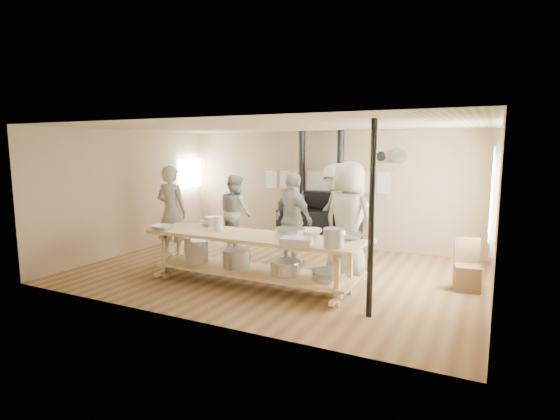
{
  "coord_description": "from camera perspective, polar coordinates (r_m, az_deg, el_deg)",
  "views": [
    {
      "loc": [
        3.45,
        -6.86,
        2.24
      ],
      "look_at": [
        -0.04,
        0.2,
        1.11
      ],
      "focal_mm": 28.0,
      "sensor_mm": 36.0,
      "label": 1
    }
  ],
  "objects": [
    {
      "name": "left_opening",
      "position": [
        11.25,
        -11.67,
        4.77
      ],
      "size": [
        0.0,
        0.9,
        0.9
      ],
      "color": "white",
      "rests_on": "ground"
    },
    {
      "name": "cook_center",
      "position": [
        7.53,
        8.91,
        -1.33
      ],
      "size": [
        1.13,
        0.91,
        2.01
      ],
      "primitive_type": "imported",
      "rotation": [
        0.0,
        0.0,
        2.82
      ],
      "color": "#9F9B8D",
      "rests_on": "ground"
    },
    {
      "name": "support_post",
      "position": [
        5.76,
        11.87,
        -1.36
      ],
      "size": [
        0.08,
        0.08,
        2.6
      ],
      "primitive_type": "cylinder",
      "color": "black",
      "rests_on": "ground"
    },
    {
      "name": "bowl_white_a",
      "position": [
        7.65,
        -15.1,
        -2.23
      ],
      "size": [
        0.38,
        0.38,
        0.09
      ],
      "primitive_type": "imported",
      "rotation": [
        0.0,
        0.0,
        0.1
      ],
      "color": "white",
      "rests_on": "prep_table"
    },
    {
      "name": "bowl_steel_b",
      "position": [
        6.71,
        9.3,
        -3.41
      ],
      "size": [
        0.38,
        0.38,
        0.11
      ],
      "primitive_type": "imported",
      "rotation": [
        0.0,
        0.0,
        3.26
      ],
      "color": "silver",
      "rests_on": "prep_table"
    },
    {
      "name": "cook_left",
      "position": [
        9.58,
        -5.84,
        -0.32
      ],
      "size": [
        1.01,
        0.94,
        1.66
      ],
      "primitive_type": "imported",
      "rotation": [
        0.0,
        0.0,
        2.63
      ],
      "color": "#9F9B8D",
      "rests_on": "ground"
    },
    {
      "name": "bucket_galv",
      "position": [
        6.15,
        7.01,
        -3.63
      ],
      "size": [
        0.36,
        0.36,
        0.27
      ],
      "primitive_type": "cylinder",
      "rotation": [
        0.0,
        0.0,
        -0.3
      ],
      "color": "gray",
      "rests_on": "prep_table"
    },
    {
      "name": "back_wall_shelf",
      "position": [
        9.51,
        14.3,
        6.52
      ],
      "size": [
        0.63,
        0.14,
        0.32
      ],
      "color": "tan",
      "rests_on": "ground"
    },
    {
      "name": "cook_right",
      "position": [
        8.25,
        1.73,
        -1.25
      ],
      "size": [
        1.12,
        0.86,
        1.77
      ],
      "primitive_type": "imported",
      "rotation": [
        0.0,
        0.0,
        2.67
      ],
      "color": "#9F9B8D",
      "rests_on": "ground"
    },
    {
      "name": "deep_bowl_enamel",
      "position": [
        7.79,
        -8.67,
        -1.51
      ],
      "size": [
        0.34,
        0.34,
        0.18
      ],
      "primitive_type": "cylinder",
      "rotation": [
        0.0,
        0.0,
        -0.22
      ],
      "color": "white",
      "rests_on": "prep_table"
    },
    {
      "name": "ground",
      "position": [
        8.0,
        -0.41,
        -8.06
      ],
      "size": [
        7.0,
        7.0,
        0.0
      ],
      "primitive_type": "plane",
      "color": "brown",
      "rests_on": "ground"
    },
    {
      "name": "room_shell",
      "position": [
        7.7,
        -0.42,
        3.61
      ],
      "size": [
        7.0,
        7.0,
        7.0
      ],
      "color": "tan",
      "rests_on": "ground"
    },
    {
      "name": "prep_table",
      "position": [
        7.1,
        -3.75,
        -5.83
      ],
      "size": [
        3.6,
        0.9,
        0.85
      ],
      "color": "tan",
      "rests_on": "ground"
    },
    {
      "name": "window_right",
      "position": [
        7.5,
        26.3,
        1.69
      ],
      "size": [
        0.09,
        1.5,
        1.65
      ],
      "color": "beige",
      "rests_on": "ground"
    },
    {
      "name": "towel_rail",
      "position": [
        9.91,
        5.83,
        4.15
      ],
      "size": [
        3.0,
        0.04,
        0.47
      ],
      "color": "tan",
      "rests_on": "ground"
    },
    {
      "name": "roasting_pan",
      "position": [
        6.31,
        2.18,
        -4.07
      ],
      "size": [
        0.5,
        0.39,
        0.1
      ],
      "primitive_type": "cube",
      "rotation": [
        0.0,
        0.0,
        0.23
      ],
      "color": "#B2B2B7",
      "rests_on": "prep_table"
    },
    {
      "name": "chair",
      "position": [
        7.56,
        23.22,
        -7.83
      ],
      "size": [
        0.44,
        0.44,
        0.81
      ],
      "rotation": [
        0.0,
        0.0,
        0.17
      ],
      "color": "brown",
      "rests_on": "ground"
    },
    {
      "name": "cook_by_window",
      "position": [
        9.28,
        7.21,
        0.17
      ],
      "size": [
        1.39,
        1.35,
        1.91
      ],
      "primitive_type": "imported",
      "rotation": [
        0.0,
        0.0,
        -0.73
      ],
      "color": "#9F9B8D",
      "rests_on": "ground"
    },
    {
      "name": "bowl_white_b",
      "position": [
        6.89,
        3.66,
        -2.98
      ],
      "size": [
        0.6,
        0.6,
        0.11
      ],
      "primitive_type": "imported",
      "rotation": [
        0.0,
        0.0,
        2.01
      ],
      "color": "white",
      "rests_on": "prep_table"
    },
    {
      "name": "cook_far_left",
      "position": [
        9.21,
        -13.95,
        -0.18
      ],
      "size": [
        0.71,
        0.49,
        1.88
      ],
      "primitive_type": "imported",
      "rotation": [
        0.0,
        0.0,
        3.2
      ],
      "color": "#9F9B8D",
      "rests_on": "ground"
    },
    {
      "name": "pitcher",
      "position": [
        7.38,
        -8.05,
        -1.78
      ],
      "size": [
        0.19,
        0.19,
        0.24
      ],
      "primitive_type": "cylinder",
      "rotation": [
        0.0,
        0.0,
        0.31
      ],
      "color": "white",
      "rests_on": "prep_table"
    },
    {
      "name": "bowl_steel_a",
      "position": [
        7.84,
        -9.12,
        -1.71
      ],
      "size": [
        0.48,
        0.48,
        0.11
      ],
      "primitive_type": "imported",
      "rotation": [
        0.0,
        0.0,
        1.01
      ],
      "color": "silver",
      "rests_on": "prep_table"
    },
    {
      "name": "mixing_bowl_large",
      "position": [
        6.76,
        1.29,
        -3.02
      ],
      "size": [
        0.62,
        0.62,
        0.15
      ],
      "primitive_type": "cylinder",
      "rotation": [
        0.0,
        0.0,
        0.41
      ],
      "color": "silver",
      "rests_on": "prep_table"
    },
    {
      "name": "stove",
      "position": [
        9.77,
        5.13,
        -1.97
      ],
      "size": [
        1.9,
        0.75,
        2.6
      ],
      "color": "black",
      "rests_on": "ground"
    }
  ]
}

